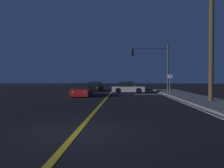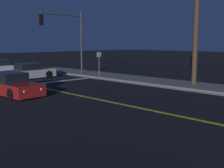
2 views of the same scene
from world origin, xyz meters
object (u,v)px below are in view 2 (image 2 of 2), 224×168
at_px(car_following_oncoming_silver, 30,72).
at_px(utility_pole_right, 197,13).
at_px(street_sign_corner, 99,60).
at_px(traffic_signal_near_right, 67,33).
at_px(car_mid_block_red, 11,85).

xyz_separation_m(car_following_oncoming_silver, utility_pole_right, (6.03, -12.39, 4.56)).
bearing_deg(street_sign_corner, utility_pole_right, -80.70).
bearing_deg(utility_pole_right, street_sign_corner, 99.30).
xyz_separation_m(traffic_signal_near_right, utility_pole_right, (2.71, -11.35, 1.14)).
xyz_separation_m(car_following_oncoming_silver, car_mid_block_red, (-4.81, -6.20, 0.00)).
distance_m(traffic_signal_near_right, street_sign_corner, 3.95).
bearing_deg(traffic_signal_near_right, street_sign_corner, 115.05).
relative_size(car_following_oncoming_silver, car_mid_block_red, 0.88).
bearing_deg(traffic_signal_near_right, car_mid_block_red, 32.43).
relative_size(car_mid_block_red, traffic_signal_near_right, 0.80).
distance_m(car_mid_block_red, utility_pole_right, 13.28).
bearing_deg(utility_pole_right, traffic_signal_near_right, 103.42).
xyz_separation_m(traffic_signal_near_right, street_sign_corner, (1.31, -2.80, -2.45)).
height_order(utility_pole_right, street_sign_corner, utility_pole_right).
bearing_deg(traffic_signal_near_right, car_following_oncoming_silver, -17.34).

